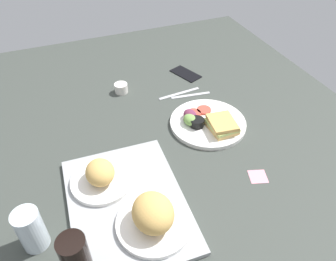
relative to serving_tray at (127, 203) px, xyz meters
The scene contains 11 objects.
ground_plane 32.32cm from the serving_tray, 50.46° to the right, with size 190.00×150.00×3.00cm, color #383D38.
serving_tray is the anchor object (origin of this frame).
bread_plate_near 12.26cm from the serving_tray, 154.78° to the right, with size 21.10×21.10×10.15cm.
bread_plate_far 11.66cm from the serving_tray, 27.16° to the left, with size 19.10×19.10×8.24cm.
plate_with_salad 45.29cm from the serving_tray, 58.29° to the right, with size 28.74×28.74×5.40cm.
drinking_glass 26.45cm from the serving_tray, 96.66° to the left, with size 6.80×6.80×12.85cm, color silver.
espresso_cup 59.68cm from the serving_tray, 13.75° to the right, with size 5.60×5.60×4.00cm, color silver.
fork 60.44cm from the serving_tray, 42.64° to the right, with size 17.00×1.40×0.50cm, color #B7B7BC.
knife 60.14cm from the serving_tray, 37.89° to the right, with size 19.00×1.40×0.50cm, color #B7B7BC.
cell_phone 76.60cm from the serving_tray, 36.95° to the right, with size 14.40×7.20×0.80cm, color black.
sticky_note 42.41cm from the serving_tray, 96.53° to the right, with size 5.60×5.60×0.12cm, color pink.
Camera 1 is at (-78.57, 34.85, 79.19)cm, focal length 34.59 mm.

